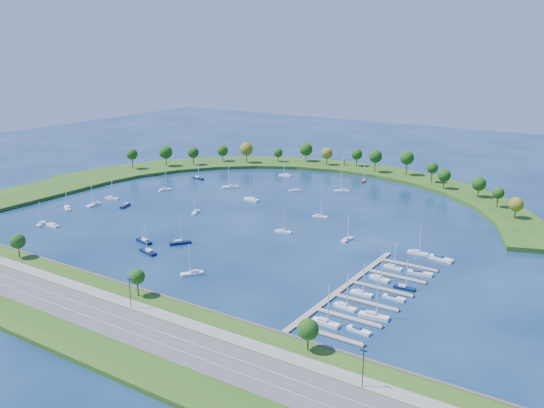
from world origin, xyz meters
The scene contains 40 objects.
ground centered at (0.00, 0.00, 0.00)m, with size 700.00×700.00×0.00m, color #082246.
south_shoreline centered at (0.03, -122.88, 1.00)m, with size 420.00×43.10×11.60m.
breakwater centered at (-46.33, 48.72, 0.99)m, with size 286.74×247.64×2.00m.
breakwater_trees centered at (-19.55, 89.61, 10.72)m, with size 241.42×96.00×15.31m.
harbor_tower centered at (-11.60, 118.78, 4.43)m, with size 2.60×2.60×4.74m.
dock_system centered at (85.30, -61.00, 0.35)m, with size 24.28×82.00×1.60m.
moored_boat_0 centered at (-6.56, 46.71, 0.86)m, with size 6.31×6.18×10.14m.
moored_boat_1 centered at (-79.04, -37.09, 0.92)m, with size 2.88×8.70×12.61m.
moored_boat_2 centered at (56.68, -14.54, 0.87)m, with size 2.58×7.47×10.79m.
moored_boat_3 centered at (-70.11, 7.04, 0.88)m, with size 4.83×7.74×11.04m.
moored_boat_4 centered at (-81.03, -23.08, 0.89)m, with size 8.03×4.25×11.36m.
moored_boat_5 centered at (-15.89, 16.64, 0.94)m, with size 8.95×2.95×12.97m.
moored_boat_6 centered at (-15.25, -64.37, 0.95)m, with size 9.44×4.53×13.37m.
moored_boat_7 centered at (-73.49, -73.24, 0.88)m, with size 5.71×7.41×10.93m.
moored_boat_8 centered at (16.80, 60.31, 0.91)m, with size 8.38×6.07×12.20m.
moored_boat_9 centered at (-4.33, -72.96, 0.96)m, with size 9.75×4.80×13.81m.
moored_boat_10 centered at (-73.00, 39.92, 0.92)m, with size 8.67×3.76×12.33m.
moored_boat_11 centered at (-1.03, -57.43, 0.95)m, with size 7.64×8.81×13.46m.
moored_boat_12 centered at (25.66, -80.52, 0.91)m, with size 6.75×8.08×12.19m.
moored_boat_13 centered at (-25.47, -18.50, 0.87)m, with size 4.27×7.53×10.68m.
moored_boat_14 centered at (-64.08, -29.33, 0.90)m, with size 4.70×8.32×11.80m.
moored_boat_15 centered at (-85.10, -49.04, 0.94)m, with size 8.86×6.81×13.06m.
moored_boat_16 centered at (-67.44, -71.40, 0.89)m, with size 7.94×2.52×11.55m.
moored_boat_17 centered at (-42.16, 32.57, 0.98)m, with size 8.81×8.92×14.40m.
moored_boat_18 centered at (27.76, -20.67, 0.88)m, with size 7.77×4.31×11.01m.
moored_boat_19 centered at (30.46, 9.00, 0.87)m, with size 7.39×4.43×10.51m.
moored_boat_20 centered at (16.74, 89.94, 0.87)m, with size 4.25×7.54×10.69m.
moored_boat_21 centered at (-31.57, 76.23, 0.91)m, with size 8.61×3.50×12.30m.
docked_boat_0 centered at (85.51, -88.22, 0.94)m, with size 8.97×2.66×13.12m.
docked_boat_1 centered at (95.99, -86.90, 0.57)m, with size 7.86×3.04×1.56m.
docked_boat_2 centered at (85.52, -74.86, 0.90)m, with size 8.25×3.27×11.80m.
docked_boat_3 centered at (96.00, -76.14, 0.97)m, with size 9.73×3.86×13.91m.
docked_boat_4 centered at (85.53, -62.44, 0.89)m, with size 7.82×2.23×11.48m.
docked_boat_5 centered at (95.99, -59.51, 0.58)m, with size 7.74×2.38×1.57m.
docked_boat_6 centered at (85.53, -47.02, 0.89)m, with size 7.98×3.23×11.40m.
docked_boat_7 centered at (96.03, -49.87, 0.88)m, with size 7.64×2.51×11.07m.
docked_boat_8 centered at (85.54, -34.23, 0.87)m, with size 7.33×2.43×10.63m.
docked_boat_9 centered at (95.96, -34.20, 0.70)m, with size 9.55×3.68×1.90m.
docked_boat_10 centered at (87.92, -13.93, 0.91)m, with size 8.40×2.92×12.12m.
docked_boat_11 centered at (97.86, -15.27, 0.73)m, with size 10.11×4.36×2.00m.
Camera 1 is at (160.44, -232.57, 83.70)m, focal length 38.63 mm.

